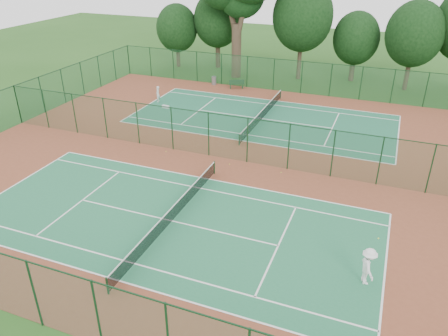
{
  "coord_description": "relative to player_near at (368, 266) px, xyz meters",
  "views": [
    {
      "loc": [
        10.62,
        -27.69,
        14.53
      ],
      "look_at": [
        1.45,
        -4.43,
        1.6
      ],
      "focal_mm": 35.0,
      "sensor_mm": 36.0,
      "label": 1
    }
  ],
  "objects": [
    {
      "name": "ground",
      "position": [
        -11.03,
        10.23,
        -0.99
      ],
      "size": [
        120.0,
        120.0,
        0.0
      ],
      "primitive_type": "plane",
      "color": "#234F18",
      "rests_on": "ground"
    },
    {
      "name": "red_pad",
      "position": [
        -11.03,
        10.23,
        -0.99
      ],
      "size": [
        40.0,
        36.0,
        0.01
      ],
      "primitive_type": "cube",
      "color": "brown",
      "rests_on": "ground"
    },
    {
      "name": "court_near",
      "position": [
        -11.03,
        1.23,
        -0.98
      ],
      "size": [
        23.77,
        10.97,
        0.01
      ],
      "primitive_type": "cube",
      "color": "#216B45",
      "rests_on": "red_pad"
    },
    {
      "name": "court_far",
      "position": [
        -11.03,
        19.23,
        -0.98
      ],
      "size": [
        23.77,
        10.97,
        0.01
      ],
      "primitive_type": "cube",
      "color": "#1F6445",
      "rests_on": "red_pad"
    },
    {
      "name": "fence_north",
      "position": [
        -11.03,
        28.23,
        0.77
      ],
      "size": [
        40.0,
        0.09,
        3.5
      ],
      "color": "#1C542D",
      "rests_on": "ground"
    },
    {
      "name": "fence_south",
      "position": [
        -11.03,
        -7.77,
        0.77
      ],
      "size": [
        40.0,
        0.09,
        3.5
      ],
      "color": "#1A4E35",
      "rests_on": "ground"
    },
    {
      "name": "fence_west",
      "position": [
        -31.03,
        10.23,
        0.77
      ],
      "size": [
        0.09,
        36.0,
        3.5
      ],
      "rotation": [
        0.0,
        0.0,
        1.57
      ],
      "color": "#1B5336",
      "rests_on": "ground"
    },
    {
      "name": "fence_divider",
      "position": [
        -11.03,
        10.23,
        0.77
      ],
      "size": [
        40.0,
        0.09,
        3.5
      ],
      "color": "#174625",
      "rests_on": "ground"
    },
    {
      "name": "tennis_net_near",
      "position": [
        -11.03,
        1.23,
        -0.45
      ],
      "size": [
        0.1,
        12.9,
        0.97
      ],
      "color": "#153A1D",
      "rests_on": "ground"
    },
    {
      "name": "tennis_net_far",
      "position": [
        -11.03,
        19.23,
        -0.45
      ],
      "size": [
        0.1,
        12.9,
        0.97
      ],
      "color": "#153A24",
      "rests_on": "ground"
    },
    {
      "name": "player_near",
      "position": [
        0.0,
        0.0,
        0.0
      ],
      "size": [
        1.15,
        1.44,
        1.95
      ],
      "primitive_type": "imported",
      "rotation": [
        0.0,
        0.0,
        1.97
      ],
      "color": "white",
      "rests_on": "court_near"
    },
    {
      "name": "player_far",
      "position": [
        -22.41,
        19.98,
        -0.16
      ],
      "size": [
        0.54,
        0.68,
        1.63
      ],
      "primitive_type": "imported",
      "rotation": [
        0.0,
        0.0,
        -1.29
      ],
      "color": "silver",
      "rests_on": "court_far"
    },
    {
      "name": "trash_bin",
      "position": [
        -19.45,
        27.73,
        -0.51
      ],
      "size": [
        0.62,
        0.62,
        0.94
      ],
      "primitive_type": "cylinder",
      "rotation": [
        0.0,
        0.0,
        0.22
      ],
      "color": "gray",
      "rests_on": "red_pad"
    },
    {
      "name": "bench",
      "position": [
        -16.51,
        27.22,
        -0.45
      ],
      "size": [
        1.74,
        1.16,
        1.04
      ],
      "rotation": [
        0.0,
        0.0,
        0.43
      ],
      "color": "#13361B",
      "rests_on": "red_pad"
    },
    {
      "name": "kit_bag",
      "position": [
        -20.81,
        18.57,
        -0.85
      ],
      "size": [
        0.76,
        0.37,
        0.27
      ],
      "primitive_type": "cube",
      "rotation": [
        0.0,
        0.0,
        -0.15
      ],
      "color": "silver",
      "rests_on": "red_pad"
    },
    {
      "name": "stray_ball_a",
      "position": [
        -10.52,
        9.31,
        -0.95
      ],
      "size": [
        0.07,
        0.07,
        0.07
      ],
      "primitive_type": "sphere",
      "color": "gold",
      "rests_on": "red_pad"
    },
    {
      "name": "stray_ball_b",
      "position": [
        -6.66,
        9.45,
        -0.95
      ],
      "size": [
        0.07,
        0.07,
        0.07
      ],
      "primitive_type": "sphere",
      "color": "#CDEA36",
      "rests_on": "red_pad"
    },
    {
      "name": "stray_ball_c",
      "position": [
        -15.93,
        9.58,
        -0.95
      ],
      "size": [
        0.07,
        0.07,
        0.07
      ],
      "primitive_type": "sphere",
      "color": "#CCD631",
      "rests_on": "red_pad"
    },
    {
      "name": "evergreen_row",
      "position": [
        -10.53,
        34.48,
        -0.99
      ],
      "size": [
        39.0,
        5.0,
        12.0
      ],
      "primitive_type": null,
      "color": "black",
      "rests_on": "ground"
    }
  ]
}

